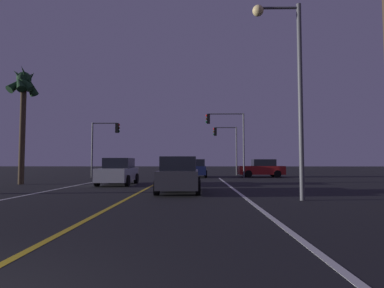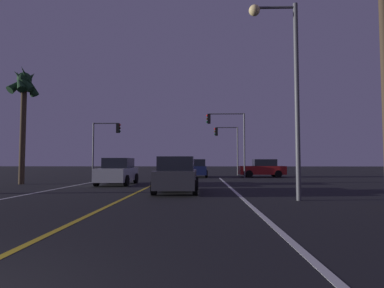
{
  "view_description": "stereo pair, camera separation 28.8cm",
  "coord_description": "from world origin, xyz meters",
  "px_view_note": "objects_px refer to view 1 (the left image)",
  "views": [
    {
      "loc": [
        2.79,
        -2.47,
        1.46
      ],
      "look_at": [
        2.35,
        22.2,
        2.85
      ],
      "focal_mm": 29.72,
      "sensor_mm": 36.0,
      "label": 1
    },
    {
      "loc": [
        3.08,
        -2.47,
        1.46
      ],
      "look_at": [
        2.35,
        22.2,
        2.85
      ],
      "focal_mm": 29.72,
      "sensor_mm": 36.0,
      "label": 2
    }
  ],
  "objects_px": {
    "car_oncoming": "(118,172)",
    "traffic_light_near_left": "(106,137)",
    "car_lead_same_lane": "(179,175)",
    "car_crossing_side": "(262,168)",
    "car_ahead_far": "(196,169)",
    "traffic_light_far_right": "(225,140)",
    "street_lamp_right_near": "(289,74)",
    "traffic_light_near_right": "(226,130)",
    "palm_tree_left_mid": "(23,91)"
  },
  "relations": [
    {
      "from": "car_oncoming",
      "to": "traffic_light_near_left",
      "type": "relative_size",
      "value": 0.84
    },
    {
      "from": "car_lead_same_lane",
      "to": "car_crossing_side",
      "type": "height_order",
      "value": "same"
    },
    {
      "from": "car_ahead_far",
      "to": "traffic_light_far_right",
      "type": "height_order",
      "value": "traffic_light_far_right"
    },
    {
      "from": "car_lead_same_lane",
      "to": "traffic_light_far_right",
      "type": "bearing_deg",
      "value": -11.24
    },
    {
      "from": "car_lead_same_lane",
      "to": "car_ahead_far",
      "type": "bearing_deg",
      "value": -2.74
    },
    {
      "from": "car_ahead_far",
      "to": "street_lamp_right_near",
      "type": "xyz_separation_m",
      "value": [
        3.7,
        -18.12,
        4.03
      ]
    },
    {
      "from": "car_oncoming",
      "to": "traffic_light_near_right",
      "type": "xyz_separation_m",
      "value": [
        7.67,
        9.17,
        3.59
      ]
    },
    {
      "from": "car_ahead_far",
      "to": "car_oncoming",
      "type": "height_order",
      "value": "same"
    },
    {
      "from": "car_ahead_far",
      "to": "traffic_light_near_right",
      "type": "height_order",
      "value": "traffic_light_near_right"
    },
    {
      "from": "car_oncoming",
      "to": "street_lamp_right_near",
      "type": "xyz_separation_m",
      "value": [
        8.59,
        -7.97,
        4.03
      ]
    },
    {
      "from": "traffic_light_far_right",
      "to": "street_lamp_right_near",
      "type": "height_order",
      "value": "street_lamp_right_near"
    },
    {
      "from": "car_oncoming",
      "to": "traffic_light_near_left",
      "type": "height_order",
      "value": "traffic_light_near_left"
    },
    {
      "from": "car_ahead_far",
      "to": "traffic_light_near_right",
      "type": "distance_m",
      "value": 4.65
    },
    {
      "from": "traffic_light_near_right",
      "to": "street_lamp_right_near",
      "type": "xyz_separation_m",
      "value": [
        0.92,
        -17.14,
        0.44
      ]
    },
    {
      "from": "car_ahead_far",
      "to": "traffic_light_near_right",
      "type": "relative_size",
      "value": 0.72
    },
    {
      "from": "traffic_light_near_left",
      "to": "car_oncoming",
      "type": "bearing_deg",
      "value": -68.92
    },
    {
      "from": "car_ahead_far",
      "to": "traffic_light_near_left",
      "type": "xyz_separation_m",
      "value": [
        -8.43,
        -0.97,
        2.97
      ]
    },
    {
      "from": "traffic_light_near_right",
      "to": "traffic_light_far_right",
      "type": "height_order",
      "value": "traffic_light_near_right"
    },
    {
      "from": "car_crossing_side",
      "to": "street_lamp_right_near",
      "type": "xyz_separation_m",
      "value": [
        -2.6,
        -18.48,
        4.03
      ]
    },
    {
      "from": "traffic_light_near_left",
      "to": "traffic_light_far_right",
      "type": "relative_size",
      "value": 0.97
    },
    {
      "from": "car_lead_same_lane",
      "to": "car_crossing_side",
      "type": "relative_size",
      "value": 1.0
    },
    {
      "from": "car_ahead_far",
      "to": "car_crossing_side",
      "type": "height_order",
      "value": "same"
    },
    {
      "from": "traffic_light_near_left",
      "to": "palm_tree_left_mid",
      "type": "distance_m",
      "value": 9.6
    },
    {
      "from": "car_ahead_far",
      "to": "street_lamp_right_near",
      "type": "relative_size",
      "value": 0.56
    },
    {
      "from": "car_ahead_far",
      "to": "street_lamp_right_near",
      "type": "distance_m",
      "value": 18.93
    },
    {
      "from": "traffic_light_near_right",
      "to": "palm_tree_left_mid",
      "type": "bearing_deg",
      "value": 32.03
    },
    {
      "from": "car_lead_same_lane",
      "to": "car_crossing_side",
      "type": "xyz_separation_m",
      "value": [
        7.02,
        15.52,
        0.0
      ]
    },
    {
      "from": "car_ahead_far",
      "to": "car_lead_same_lane",
      "type": "height_order",
      "value": "same"
    },
    {
      "from": "car_ahead_far",
      "to": "car_oncoming",
      "type": "distance_m",
      "value": 11.26
    },
    {
      "from": "car_crossing_side",
      "to": "traffic_light_near_left",
      "type": "distance_m",
      "value": 15.07
    },
    {
      "from": "car_ahead_far",
      "to": "car_crossing_side",
      "type": "xyz_separation_m",
      "value": [
        6.29,
        0.36,
        0.0
      ]
    },
    {
      "from": "traffic_light_far_right",
      "to": "traffic_light_near_right",
      "type": "bearing_deg",
      "value": 85.76
    },
    {
      "from": "car_ahead_far",
      "to": "car_oncoming",
      "type": "relative_size",
      "value": 1.0
    },
    {
      "from": "car_ahead_far",
      "to": "traffic_light_near_left",
      "type": "relative_size",
      "value": 0.84
    },
    {
      "from": "car_lead_same_lane",
      "to": "traffic_light_near_right",
      "type": "height_order",
      "value": "traffic_light_near_right"
    },
    {
      "from": "traffic_light_far_right",
      "to": "palm_tree_left_mid",
      "type": "height_order",
      "value": "palm_tree_left_mid"
    },
    {
      "from": "car_ahead_far",
      "to": "traffic_light_near_left",
      "type": "height_order",
      "value": "traffic_light_near_left"
    },
    {
      "from": "traffic_light_near_right",
      "to": "street_lamp_right_near",
      "type": "distance_m",
      "value": 17.17
    },
    {
      "from": "car_ahead_far",
      "to": "traffic_light_near_left",
      "type": "bearing_deg",
      "value": 96.59
    },
    {
      "from": "car_lead_same_lane",
      "to": "palm_tree_left_mid",
      "type": "relative_size",
      "value": 0.55
    },
    {
      "from": "car_oncoming",
      "to": "palm_tree_left_mid",
      "type": "bearing_deg",
      "value": -93.04
    },
    {
      "from": "car_oncoming",
      "to": "traffic_light_far_right",
      "type": "relative_size",
      "value": 0.81
    },
    {
      "from": "car_lead_same_lane",
      "to": "car_oncoming",
      "type": "distance_m",
      "value": 6.51
    },
    {
      "from": "car_oncoming",
      "to": "palm_tree_left_mid",
      "type": "relative_size",
      "value": 0.55
    },
    {
      "from": "traffic_light_near_left",
      "to": "palm_tree_left_mid",
      "type": "xyz_separation_m",
      "value": [
        -2.91,
        -8.83,
        2.37
      ]
    },
    {
      "from": "street_lamp_right_near",
      "to": "palm_tree_left_mid",
      "type": "height_order",
      "value": "palm_tree_left_mid"
    },
    {
      "from": "car_lead_same_lane",
      "to": "car_oncoming",
      "type": "height_order",
      "value": "same"
    },
    {
      "from": "palm_tree_left_mid",
      "to": "street_lamp_right_near",
      "type": "bearing_deg",
      "value": -28.94
    },
    {
      "from": "car_oncoming",
      "to": "traffic_light_near_right",
      "type": "bearing_deg",
      "value": 140.11
    },
    {
      "from": "traffic_light_near_left",
      "to": "traffic_light_far_right",
      "type": "bearing_deg",
      "value": 25.34
    }
  ]
}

